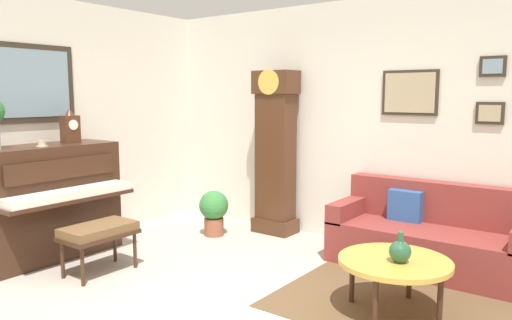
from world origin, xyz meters
TOP-DOWN VIEW (x-y plane):
  - ground_plane at (0.00, 0.00)m, footprint 6.40×6.00m
  - wall_left at (-2.60, -0.00)m, footprint 0.13×4.90m
  - wall_back at (0.02, 2.40)m, footprint 5.30×0.13m
  - area_rug at (1.29, 0.92)m, footprint 2.10×1.50m
  - piano at (-2.23, -0.11)m, footprint 0.87×1.44m
  - piano_bench at (-1.39, -0.09)m, footprint 0.42×0.70m
  - grandfather_clock at (-0.84, 2.12)m, footprint 0.52×0.34m
  - couch at (1.14, 1.98)m, footprint 1.90×0.80m
  - coffee_table at (1.24, 0.75)m, footprint 0.88×0.88m
  - mantel_clock at (-2.23, 0.19)m, footprint 0.13×0.18m
  - teacup at (-2.13, -0.20)m, footprint 0.12×0.12m
  - green_jug at (1.30, 0.71)m, footprint 0.17×0.17m
  - potted_plant at (-1.36, 1.55)m, footprint 0.36×0.36m

SIDE VIEW (x-z plane):
  - ground_plane at x=0.00m, z-range -0.10..0.00m
  - area_rug at x=1.29m, z-range 0.00..0.01m
  - couch at x=1.14m, z-range -0.11..0.73m
  - potted_plant at x=-1.36m, z-range 0.04..0.60m
  - piano_bench at x=-1.39m, z-range 0.17..0.65m
  - coffee_table at x=1.24m, z-range 0.19..0.64m
  - green_jug at x=1.30m, z-range 0.41..0.65m
  - piano at x=-2.23m, z-range 0.01..1.21m
  - grandfather_clock at x=-0.84m, z-range -0.05..1.98m
  - teacup at x=-2.13m, z-range 1.20..1.26m
  - mantel_clock at x=-2.23m, z-range 1.19..1.57m
  - wall_back at x=0.02m, z-range 0.00..2.80m
  - wall_left at x=-2.60m, z-range 0.01..2.81m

